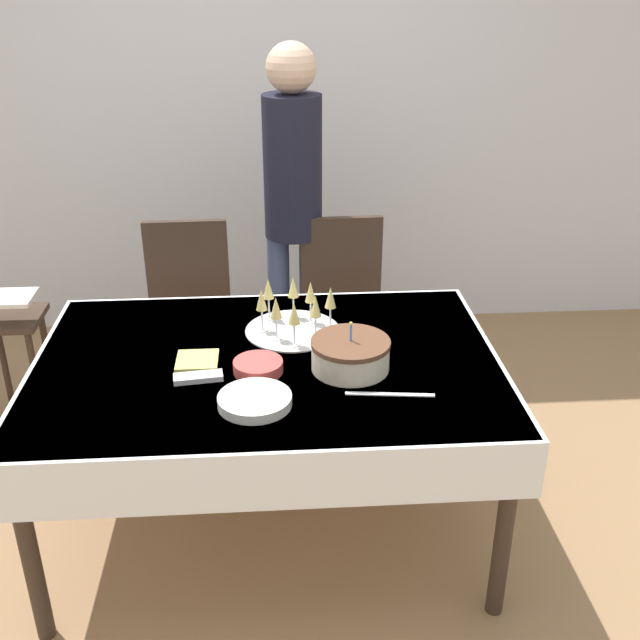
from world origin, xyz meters
The scene contains 14 objects.
ground_plane centered at (0.00, 0.00, 0.00)m, with size 12.00×12.00×0.00m, color #93704C.
wall_back centered at (0.00, 1.94, 1.35)m, with size 8.00×0.05×2.70m.
dining_table centered at (0.00, 0.00, 0.66)m, with size 1.70×1.17×0.76m.
dining_chair_far_left centered at (-0.38, 0.91, 0.53)m, with size 0.43×0.43×0.97m.
dining_chair_far_right centered at (0.37, 0.91, 0.53)m, with size 0.43×0.43×0.97m.
birthday_cake centered at (0.30, -0.09, 0.82)m, with size 0.28×0.28×0.19m.
champagne_tray centered at (0.11, 0.23, 0.84)m, with size 0.37×0.37×0.18m.
plate_stack_main centered at (-0.04, -0.31, 0.78)m, with size 0.24×0.24×0.03m.
plate_stack_dessert centered at (-0.03, -0.09, 0.78)m, with size 0.18×0.18×0.04m.
cake_knife centered at (0.41, -0.28, 0.76)m, with size 0.30×0.05×0.00m.
fork_pile centered at (-0.24, -0.13, 0.77)m, with size 0.18×0.08×0.02m.
napkin_pile centered at (-0.25, 0.00, 0.77)m, with size 0.15×0.15×0.01m.
person_standing centered at (0.14, 1.10, 1.07)m, with size 0.28×0.28×1.76m.
high_chair centered at (-1.22, 0.85, 0.48)m, with size 0.33×0.35×0.71m.
Camera 1 is at (0.03, -2.41, 2.08)m, focal length 42.00 mm.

